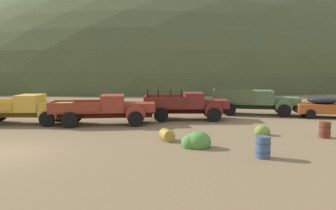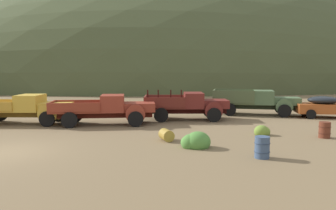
{
  "view_description": "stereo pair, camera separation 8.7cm",
  "coord_description": "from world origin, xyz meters",
  "px_view_note": "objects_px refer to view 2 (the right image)",
  "views": [
    {
      "loc": [
        4.95,
        -14.8,
        3.59
      ],
      "look_at": [
        8.05,
        7.4,
        1.13
      ],
      "focal_mm": 36.04,
      "sensor_mm": 36.0,
      "label": 1
    },
    {
      "loc": [
        5.03,
        -14.81,
        3.59
      ],
      "look_at": [
        8.05,
        7.4,
        1.13
      ],
      "focal_mm": 36.04,
      "sensor_mm": 36.0,
      "label": 2
    }
  ],
  "objects_px": {
    "truck_oxblood": "(192,105)",
    "truck_weathered_green": "(261,102)",
    "oil_drum_spare": "(325,130)",
    "truck_rust_red": "(111,109)",
    "oil_drum_tipped": "(166,135)",
    "truck_faded_yellow": "(29,109)",
    "car_oxide_orange": "(328,106)",
    "oil_drum_by_truck": "(262,147)"
  },
  "relations": [
    {
      "from": "oil_drum_spare",
      "to": "oil_drum_by_truck",
      "type": "distance_m",
      "value": 5.84
    },
    {
      "from": "truck_oxblood",
      "to": "truck_weathered_green",
      "type": "bearing_deg",
      "value": 22.55
    },
    {
      "from": "truck_faded_yellow",
      "to": "truck_weathered_green",
      "type": "height_order",
      "value": "truck_weathered_green"
    },
    {
      "from": "truck_rust_red",
      "to": "car_oxide_orange",
      "type": "relative_size",
      "value": 1.39
    },
    {
      "from": "truck_weathered_green",
      "to": "car_oxide_orange",
      "type": "relative_size",
      "value": 1.42
    },
    {
      "from": "oil_drum_by_truck",
      "to": "oil_drum_tipped",
      "type": "relative_size",
      "value": 0.95
    },
    {
      "from": "truck_rust_red",
      "to": "truck_weathered_green",
      "type": "height_order",
      "value": "truck_weathered_green"
    },
    {
      "from": "truck_faded_yellow",
      "to": "oil_drum_by_truck",
      "type": "distance_m",
      "value": 15.21
    },
    {
      "from": "oil_drum_spare",
      "to": "oil_drum_tipped",
      "type": "bearing_deg",
      "value": 177.15
    },
    {
      "from": "car_oxide_orange",
      "to": "oil_drum_tipped",
      "type": "xyz_separation_m",
      "value": [
        -12.67,
        -6.21,
        -0.53
      ]
    },
    {
      "from": "truck_faded_yellow",
      "to": "car_oxide_orange",
      "type": "xyz_separation_m",
      "value": [
        20.76,
        -0.05,
        -0.18
      ]
    },
    {
      "from": "oil_drum_spare",
      "to": "truck_weathered_green",
      "type": "bearing_deg",
      "value": 88.47
    },
    {
      "from": "truck_weathered_green",
      "to": "oil_drum_tipped",
      "type": "relative_size",
      "value": 7.26
    },
    {
      "from": "truck_faded_yellow",
      "to": "oil_drum_spare",
      "type": "relative_size",
      "value": 8.13
    },
    {
      "from": "truck_oxblood",
      "to": "truck_rust_red",
      "type": "bearing_deg",
      "value": -159.68
    },
    {
      "from": "truck_faded_yellow",
      "to": "truck_rust_red",
      "type": "xyz_separation_m",
      "value": [
        5.25,
        -0.96,
        -0.0
      ]
    },
    {
      "from": "oil_drum_spare",
      "to": "oil_drum_by_truck",
      "type": "height_order",
      "value": "oil_drum_by_truck"
    },
    {
      "from": "truck_weathered_green",
      "to": "oil_drum_by_truck",
      "type": "distance_m",
      "value": 12.98
    },
    {
      "from": "truck_faded_yellow",
      "to": "oil_drum_by_truck",
      "type": "relative_size",
      "value": 7.73
    },
    {
      "from": "truck_oxblood",
      "to": "car_oxide_orange",
      "type": "distance_m",
      "value": 10.01
    },
    {
      "from": "oil_drum_tipped",
      "to": "car_oxide_orange",
      "type": "bearing_deg",
      "value": 26.1
    },
    {
      "from": "truck_rust_red",
      "to": "oil_drum_tipped",
      "type": "xyz_separation_m",
      "value": [
        2.84,
        -5.3,
        -0.71
      ]
    },
    {
      "from": "truck_faded_yellow",
      "to": "oil_drum_spare",
      "type": "height_order",
      "value": "truck_faded_yellow"
    },
    {
      "from": "truck_oxblood",
      "to": "oil_drum_spare",
      "type": "relative_size",
      "value": 7.19
    },
    {
      "from": "car_oxide_orange",
      "to": "oil_drum_spare",
      "type": "bearing_deg",
      "value": -109.54
    },
    {
      "from": "truck_weathered_green",
      "to": "oil_drum_spare",
      "type": "bearing_deg",
      "value": -72.31
    },
    {
      "from": "oil_drum_by_truck",
      "to": "oil_drum_spare",
      "type": "bearing_deg",
      "value": 34.57
    },
    {
      "from": "car_oxide_orange",
      "to": "oil_drum_by_truck",
      "type": "height_order",
      "value": "car_oxide_orange"
    },
    {
      "from": "truck_weathered_green",
      "to": "truck_rust_red",
      "type": "bearing_deg",
      "value": -146.2
    },
    {
      "from": "truck_faded_yellow",
      "to": "oil_drum_tipped",
      "type": "bearing_deg",
      "value": -29.18
    },
    {
      "from": "oil_drum_spare",
      "to": "oil_drum_tipped",
      "type": "height_order",
      "value": "oil_drum_spare"
    },
    {
      "from": "truck_faded_yellow",
      "to": "car_oxide_orange",
      "type": "relative_size",
      "value": 1.44
    },
    {
      "from": "truck_rust_red",
      "to": "oil_drum_tipped",
      "type": "bearing_deg",
      "value": -60.26
    },
    {
      "from": "truck_weathered_green",
      "to": "oil_drum_by_truck",
      "type": "bearing_deg",
      "value": -93.65
    },
    {
      "from": "oil_drum_tipped",
      "to": "truck_rust_red",
      "type": "bearing_deg",
      "value": 118.2
    },
    {
      "from": "truck_rust_red",
      "to": "oil_drum_spare",
      "type": "bearing_deg",
      "value": -25.83
    },
    {
      "from": "oil_drum_spare",
      "to": "truck_rust_red",
      "type": "bearing_deg",
      "value": 152.63
    },
    {
      "from": "truck_weathered_green",
      "to": "oil_drum_spare",
      "type": "xyz_separation_m",
      "value": [
        -0.23,
        -8.63,
        -0.6
      ]
    },
    {
      "from": "truck_weathered_green",
      "to": "truck_faded_yellow",
      "type": "bearing_deg",
      "value": -153.99
    },
    {
      "from": "truck_oxblood",
      "to": "truck_weathered_green",
      "type": "height_order",
      "value": "truck_oxblood"
    },
    {
      "from": "truck_faded_yellow",
      "to": "truck_rust_red",
      "type": "distance_m",
      "value": 5.34
    },
    {
      "from": "truck_rust_red",
      "to": "truck_oxblood",
      "type": "bearing_deg",
      "value": 14.98
    }
  ]
}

